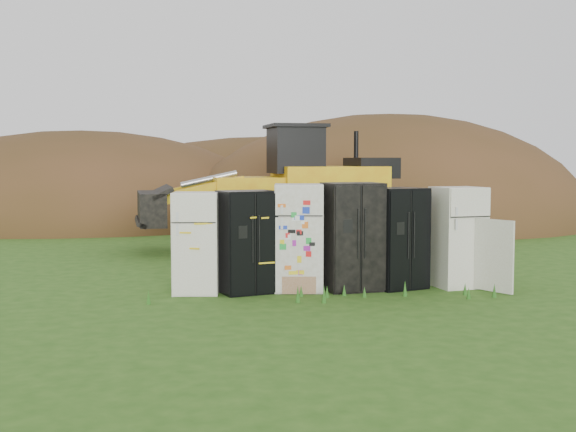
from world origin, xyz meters
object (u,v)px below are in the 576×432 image
at_px(fridge_black_right, 397,238).
at_px(fridge_open_door, 458,237).
at_px(fridge_black_side, 247,242).
at_px(fridge_sticker, 299,237).
at_px(fridge_dark_mid, 352,236).
at_px(wheel_loader, 265,187).
at_px(fridge_leftmost, 196,243).

relative_size(fridge_black_right, fridge_open_door, 1.00).
bearing_deg(fridge_black_side, fridge_black_right, -14.97).
bearing_deg(fridge_black_side, fridge_sticker, -11.92).
xyz_separation_m(fridge_dark_mid, fridge_open_door, (2.00, 0.03, -0.04)).
relative_size(fridge_sticker, wheel_loader, 0.28).
xyz_separation_m(fridge_open_door, wheel_loader, (-2.91, 6.08, 0.71)).
height_order(fridge_black_side, fridge_dark_mid, fridge_dark_mid).
distance_m(fridge_leftmost, fridge_black_right, 3.65).
bearing_deg(fridge_open_door, fridge_sticker, 169.37).
bearing_deg(fridge_dark_mid, fridge_black_right, -2.76).
bearing_deg(wheel_loader, fridge_sticker, -95.58).
xyz_separation_m(fridge_leftmost, fridge_black_right, (3.65, -0.00, 0.03)).
bearing_deg(fridge_sticker, fridge_black_right, 8.01).
bearing_deg(fridge_open_door, fridge_black_right, 168.33).
xyz_separation_m(fridge_leftmost, fridge_dark_mid, (2.80, -0.07, 0.08)).
distance_m(fridge_sticker, fridge_open_door, 2.97).
distance_m(fridge_leftmost, fridge_black_side, 0.90).
xyz_separation_m(fridge_black_side, fridge_open_door, (3.90, 0.03, 0.02)).
bearing_deg(fridge_leftmost, fridge_black_side, 1.81).
bearing_deg(fridge_leftmost, fridge_open_door, 5.85).
bearing_deg(fridge_black_side, fridge_dark_mid, -16.38).
bearing_deg(fridge_black_right, fridge_open_door, -20.67).
bearing_deg(fridge_dark_mid, fridge_black_side, 172.73).
bearing_deg(fridge_sticker, fridge_open_door, 7.36).
distance_m(fridge_leftmost, fridge_sticker, 1.83).
height_order(fridge_leftmost, fridge_black_right, fridge_black_right).
relative_size(fridge_leftmost, fridge_black_right, 0.97).
height_order(fridge_black_side, wheel_loader, wheel_loader).
xyz_separation_m(fridge_leftmost, wheel_loader, (1.89, 6.04, 0.75)).
relative_size(fridge_leftmost, wheel_loader, 0.26).
relative_size(fridge_open_door, wheel_loader, 0.27).
bearing_deg(wheel_loader, fridge_open_door, -69.42).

